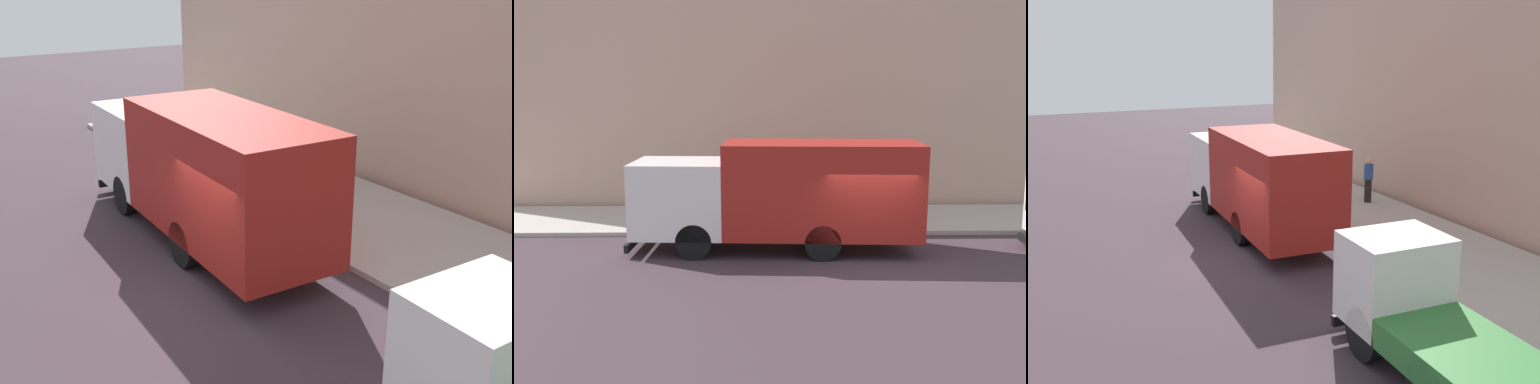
% 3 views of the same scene
% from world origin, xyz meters
% --- Properties ---
extents(ground, '(80.00, 80.00, 0.00)m').
position_xyz_m(ground, '(0.00, 0.00, 0.00)').
color(ground, '#3F2F36').
extents(sidewalk, '(4.34, 30.00, 0.14)m').
position_xyz_m(sidewalk, '(5.17, 0.00, 0.07)').
color(sidewalk, '#B7ACA1').
rests_on(sidewalk, ground).
extents(building_facade, '(0.50, 30.00, 9.51)m').
position_xyz_m(building_facade, '(7.84, 0.00, 4.76)').
color(building_facade, tan).
rests_on(building_facade, ground).
extents(large_utility_truck, '(2.86, 8.67, 3.27)m').
position_xyz_m(large_utility_truck, '(1.32, 2.44, 1.78)').
color(large_utility_truck, white).
rests_on(large_utility_truck, ground).
extents(pedestrian_walking, '(0.43, 0.43, 1.69)m').
position_xyz_m(pedestrian_walking, '(6.21, 3.37, 1.04)').
color(pedestrian_walking, black).
rests_on(pedestrian_walking, sidewalk).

